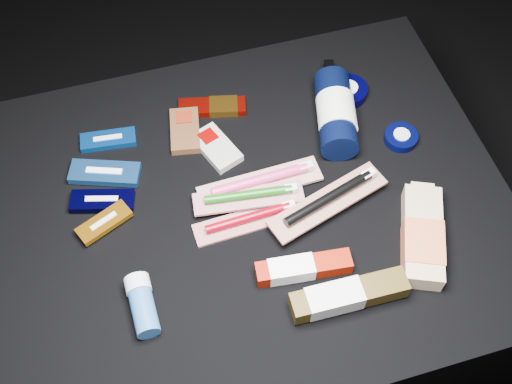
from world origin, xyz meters
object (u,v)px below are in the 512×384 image
object	(u,v)px
lotion_bottle	(336,113)
deodorant_stick	(142,304)
toothpaste_carton_red	(299,268)
bodywash_bottle	(422,238)

from	to	relation	value
lotion_bottle	deodorant_stick	bearing A→B (deg)	-132.98
lotion_bottle	toothpaste_carton_red	size ratio (longest dim) A/B	1.41
deodorant_stick	toothpaste_carton_red	xyz separation A→B (m)	(0.28, -0.01, -0.01)
bodywash_bottle	toothpaste_carton_red	distance (m)	0.23
lotion_bottle	toothpaste_carton_red	world-z (taller)	lotion_bottle
toothpaste_carton_red	lotion_bottle	bearing A→B (deg)	65.91
deodorant_stick	toothpaste_carton_red	world-z (taller)	deodorant_stick
lotion_bottle	deodorant_stick	size ratio (longest dim) A/B	2.28
lotion_bottle	bodywash_bottle	distance (m)	0.31
deodorant_stick	toothpaste_carton_red	distance (m)	0.28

